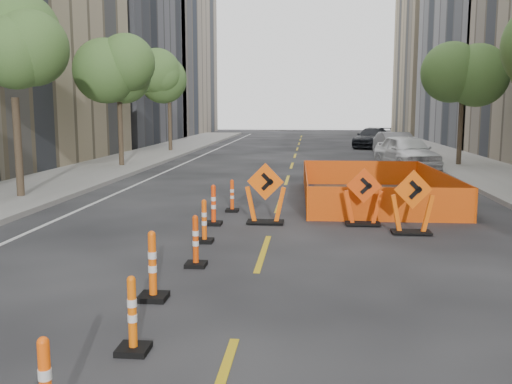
# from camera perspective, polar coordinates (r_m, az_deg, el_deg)

# --- Properties ---
(ground_plane) EXTENTS (140.00, 140.00, 0.00)m
(ground_plane) POSITION_cam_1_polar(r_m,az_deg,el_deg) (8.11, -1.66, -13.17)
(ground_plane) COLOR black
(sidewalk_left) EXTENTS (4.00, 90.00, 0.15)m
(sidewalk_left) POSITION_cam_1_polar(r_m,az_deg,el_deg) (22.06, -21.40, 0.29)
(sidewalk_left) COLOR gray
(sidewalk_left) RESTS_ON ground
(bld_left_d) EXTENTS (12.00, 16.00, 14.00)m
(bld_left_d) POSITION_cam_1_polar(r_m,az_deg,el_deg) (50.17, -15.93, 12.73)
(bld_left_d) COLOR #4C4C51
(bld_left_d) RESTS_ON ground
(bld_left_e) EXTENTS (12.00, 20.00, 20.00)m
(bld_left_e) POSITION_cam_1_polar(r_m,az_deg,el_deg) (65.95, -10.71, 14.42)
(bld_left_e) COLOR gray
(bld_left_e) RESTS_ON ground
(bld_right_e) EXTENTS (12.00, 14.00, 16.00)m
(bld_right_e) POSITION_cam_1_polar(r_m,az_deg,el_deg) (68.18, 19.51, 12.20)
(bld_right_e) COLOR tan
(bld_right_e) RESTS_ON ground
(tree_l_b) EXTENTS (2.80, 2.80, 5.95)m
(tree_l_b) POSITION_cam_1_polar(r_m,az_deg,el_deg) (19.88, -23.16, 12.23)
(tree_l_b) COLOR #382B1E
(tree_l_b) RESTS_ON ground
(tree_l_c) EXTENTS (2.80, 2.80, 5.95)m
(tree_l_c) POSITION_cam_1_polar(r_m,az_deg,el_deg) (29.06, -13.58, 11.26)
(tree_l_c) COLOR #382B1E
(tree_l_c) RESTS_ON ground
(tree_l_d) EXTENTS (2.80, 2.80, 5.95)m
(tree_l_d) POSITION_cam_1_polar(r_m,az_deg,el_deg) (38.65, -8.69, 10.65)
(tree_l_d) COLOR #382B1E
(tree_l_d) RESTS_ON ground
(tree_r_c) EXTENTS (2.80, 2.80, 5.95)m
(tree_r_c) POSITION_cam_1_polar(r_m,az_deg,el_deg) (30.44, 20.00, 10.86)
(tree_r_c) COLOR #382B1E
(tree_r_c) RESTS_ON ground
(channelizer_2) EXTENTS (0.38, 0.38, 0.98)m
(channelizer_2) POSITION_cam_1_polar(r_m,az_deg,el_deg) (7.27, -12.27, -11.87)
(channelizer_2) COLOR #EA5F09
(channelizer_2) RESTS_ON ground
(channelizer_3) EXTENTS (0.44, 0.44, 1.10)m
(channelizer_3) POSITION_cam_1_polar(r_m,az_deg,el_deg) (9.08, -10.31, -7.24)
(channelizer_3) COLOR #ED570A
(channelizer_3) RESTS_ON ground
(channelizer_4) EXTENTS (0.39, 0.39, 0.99)m
(channelizer_4) POSITION_cam_1_polar(r_m,az_deg,el_deg) (10.84, -6.06, -4.89)
(channelizer_4) COLOR #D64009
(channelizer_4) RESTS_ON ground
(channelizer_5) EXTENTS (0.38, 0.38, 0.98)m
(channelizer_5) POSITION_cam_1_polar(r_m,az_deg,el_deg) (12.72, -5.20, -2.91)
(channelizer_5) COLOR #F3570A
(channelizer_5) RESTS_ON ground
(channelizer_6) EXTENTS (0.41, 0.41, 1.04)m
(channelizer_6) POSITION_cam_1_polar(r_m,az_deg,el_deg) (14.60, -4.27, -1.29)
(channelizer_6) COLOR #F63E0A
(channelizer_6) RESTS_ON ground
(channelizer_7) EXTENTS (0.37, 0.37, 0.94)m
(channelizer_7) POSITION_cam_1_polar(r_m,az_deg,el_deg) (16.45, -2.40, -0.36)
(channelizer_7) COLOR #EC4409
(channelizer_7) RESTS_ON ground
(chevron_sign_left) EXTENTS (1.12, 0.75, 1.58)m
(chevron_sign_left) POSITION_cam_1_polar(r_m,az_deg,el_deg) (14.66, 0.95, -0.16)
(chevron_sign_left) COLOR #FF5D0A
(chevron_sign_left) RESTS_ON ground
(chevron_sign_center) EXTENTS (1.02, 0.65, 1.47)m
(chevron_sign_center) POSITION_cam_1_polar(r_m,az_deg,el_deg) (14.71, 10.71, -0.50)
(chevron_sign_center) COLOR #D93F09
(chevron_sign_center) RESTS_ON ground
(chevron_sign_right) EXTENTS (1.12, 0.78, 1.54)m
(chevron_sign_right) POSITION_cam_1_polar(r_m,az_deg,el_deg) (13.97, 15.37, -0.98)
(chevron_sign_right) COLOR #E45309
(chevron_sign_right) RESTS_ON ground
(safety_fence) EXTENTS (4.52, 7.51, 0.93)m
(safety_fence) POSITION_cam_1_polar(r_m,az_deg,el_deg) (18.96, 11.60, 0.64)
(safety_fence) COLOR #E6530C
(safety_fence) RESTS_ON ground
(parked_car_near) EXTENTS (2.97, 5.23, 1.68)m
(parked_car_near) POSITION_cam_1_polar(r_m,az_deg,el_deg) (28.70, 14.82, 3.89)
(parked_car_near) COLOR white
(parked_car_near) RESTS_ON ground
(parked_car_mid) EXTENTS (2.20, 4.89, 1.56)m
(parked_car_mid) POSITION_cam_1_polar(r_m,az_deg,el_deg) (34.10, 13.81, 4.50)
(parked_car_mid) COLOR gray
(parked_car_mid) RESTS_ON ground
(parked_car_far) EXTENTS (3.61, 5.48, 1.47)m
(parked_car_far) POSITION_cam_1_polar(r_m,az_deg,el_deg) (43.52, 11.55, 5.33)
(parked_car_far) COLOR black
(parked_car_far) RESTS_ON ground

